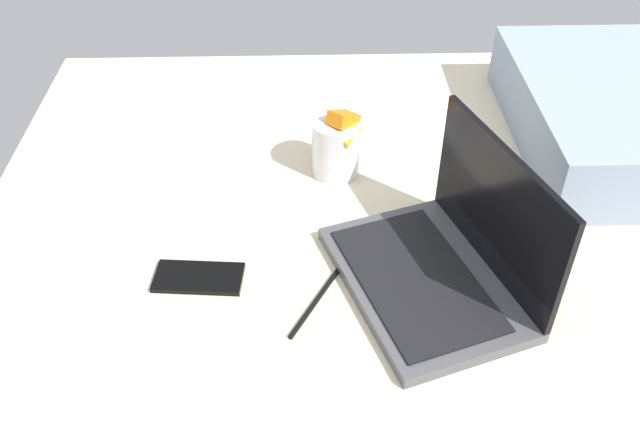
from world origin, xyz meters
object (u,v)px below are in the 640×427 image
(cell_phone, at_px, (199,277))
(pillow, at_px, (612,113))
(laptop, at_px, (444,261))
(snack_cup, at_px, (337,145))

(cell_phone, distance_m, pillow, 0.86)
(laptop, xyz_separation_m, snack_cup, (-0.30, -0.15, 0.01))
(snack_cup, xyz_separation_m, pillow, (-0.08, 0.54, 0.01))
(snack_cup, bearing_deg, pillow, 98.85)
(laptop, distance_m, snack_cup, 0.34)
(laptop, xyz_separation_m, cell_phone, (-0.02, -0.38, -0.04))
(laptop, distance_m, pillow, 0.55)
(cell_phone, xyz_separation_m, pillow, (-0.37, 0.78, 0.06))
(snack_cup, bearing_deg, laptop, 26.77)
(cell_phone, bearing_deg, laptop, -87.47)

